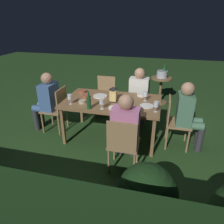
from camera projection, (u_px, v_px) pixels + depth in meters
name	position (u px, v px, depth m)	size (l,w,h in m)	color
ground_plane	(112.00, 136.00, 3.91)	(16.00, 16.00, 0.00)	#26471E
dining_table	(112.00, 103.00, 3.62)	(1.66, 0.99, 0.73)	olive
chair_side_right_a	(123.00, 143.00, 2.84)	(0.42, 0.40, 0.87)	#9E7A51
person_in_pink	(126.00, 127.00, 2.95)	(0.38, 0.47, 1.15)	#C675A3
chair_head_near	(174.00, 120.00, 3.46)	(0.40, 0.42, 0.87)	#9E7A51
person_in_green	(188.00, 113.00, 3.36)	(0.48, 0.38, 1.15)	#4C7A5B
chair_head_far	(57.00, 107.00, 3.93)	(0.40, 0.42, 0.87)	#9E7A51
person_in_blue	(47.00, 99.00, 3.91)	(0.48, 0.38, 1.15)	#426699
chair_side_left_b	(105.00, 95.00, 4.56)	(0.42, 0.40, 0.87)	#9E7A51
chair_side_left_a	(139.00, 98.00, 4.39)	(0.42, 0.40, 0.87)	#9E7A51
person_in_cream	(138.00, 94.00, 4.16)	(0.38, 0.47, 1.15)	white
lantern_centerpiece	(113.00, 93.00, 3.50)	(0.15, 0.15, 0.27)	black
green_bottle_on_table	(89.00, 102.00, 3.24)	(0.07, 0.07, 0.29)	#195128
wine_glass_a	(102.00, 102.00, 3.23)	(0.08, 0.08, 0.17)	silver
wine_glass_b	(156.00, 105.00, 3.13)	(0.08, 0.08, 0.17)	silver
wine_glass_c	(70.00, 97.00, 3.41)	(0.08, 0.08, 0.17)	silver
wine_glass_d	(146.00, 94.00, 3.53)	(0.08, 0.08, 0.17)	silver
plate_a	(147.00, 106.00, 3.37)	(0.22, 0.22, 0.01)	white
plate_b	(100.00, 96.00, 3.77)	(0.26, 0.26, 0.01)	white
plate_c	(115.00, 108.00, 3.29)	(0.20, 0.20, 0.01)	white
bowl_olives	(85.00, 96.00, 3.72)	(0.12, 0.12, 0.05)	#9E5138
bowl_bread	(82.00, 102.00, 3.48)	(0.12, 0.12, 0.05)	#BCAD8E
bowl_salad	(82.00, 91.00, 3.96)	(0.15, 0.15, 0.04)	#9E5138
bowl_dip	(141.00, 95.00, 3.79)	(0.16, 0.16, 0.05)	silver
side_table	(161.00, 86.00, 5.22)	(0.52, 0.52, 0.67)	brown
ice_bucket	(162.00, 74.00, 5.08)	(0.26, 0.26, 0.34)	#B2B7BF
potted_plant_corner	(147.00, 198.00, 1.98)	(0.58, 0.58, 0.85)	brown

